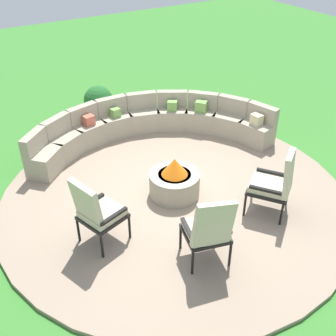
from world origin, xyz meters
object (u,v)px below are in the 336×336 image
at_px(curved_stone_bench, 149,126).
at_px(lounge_chair_front_left, 97,211).
at_px(lounge_chair_front_right, 209,229).
at_px(potted_plant_1, 99,102).
at_px(fire_pit, 174,181).
at_px(lounge_chair_back_left, 276,182).

distance_m(curved_stone_bench, lounge_chair_front_left, 2.99).
xyz_separation_m(lounge_chair_front_left, lounge_chair_front_right, (1.06, -1.06, -0.00)).
xyz_separation_m(curved_stone_bench, lounge_chair_front_right, (-0.95, -3.26, 0.26)).
height_order(curved_stone_bench, potted_plant_1, curved_stone_bench).
bearing_deg(fire_pit, lounge_chair_back_left, -48.09).
relative_size(lounge_chair_front_right, potted_plant_1, 1.39).
relative_size(lounge_chair_back_left, potted_plant_1, 1.38).
height_order(lounge_chair_front_left, potted_plant_1, lounge_chair_front_left).
distance_m(curved_stone_bench, potted_plant_1, 1.49).
relative_size(curved_stone_bench, lounge_chair_back_left, 4.17).
distance_m(fire_pit, lounge_chair_front_right, 1.57).
distance_m(curved_stone_bench, lounge_chair_front_right, 3.41).
distance_m(fire_pit, lounge_chair_back_left, 1.57).
bearing_deg(potted_plant_1, curved_stone_bench, -72.87).
bearing_deg(lounge_chair_front_left, lounge_chair_back_left, 56.21).
xyz_separation_m(fire_pit, potted_plant_1, (0.09, 3.20, 0.11)).
bearing_deg(fire_pit, curved_stone_bench, 73.56).
height_order(fire_pit, curved_stone_bench, curved_stone_bench).
bearing_deg(curved_stone_bench, fire_pit, -106.44).
bearing_deg(potted_plant_1, lounge_chair_back_left, -77.73).
relative_size(lounge_chair_front_left, lounge_chair_back_left, 1.02).
height_order(lounge_chair_front_left, lounge_chair_front_right, lounge_chair_front_left).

